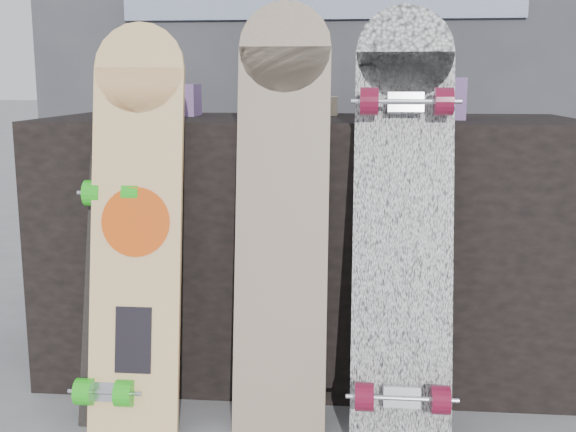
# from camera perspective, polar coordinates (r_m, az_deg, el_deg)

# --- Properties ---
(vendor_table) EXTENTS (1.60, 0.60, 0.80)m
(vendor_table) POSITION_cam_1_polar(r_m,az_deg,el_deg) (2.29, 1.56, -2.28)
(vendor_table) COLOR black
(vendor_table) RESTS_ON ground
(booth) EXTENTS (2.40, 0.22, 2.20)m
(booth) POSITION_cam_1_polar(r_m,az_deg,el_deg) (3.08, 2.73, 14.21)
(booth) COLOR #343439
(booth) RESTS_ON ground
(merch_box_purple) EXTENTS (0.18, 0.12, 0.10)m
(merch_box_purple) POSITION_cam_1_polar(r_m,az_deg,el_deg) (2.37, -9.29, 9.04)
(merch_box_purple) COLOR #492F61
(merch_box_purple) RESTS_ON vendor_table
(merch_box_small) EXTENTS (0.14, 0.14, 0.12)m
(merch_box_small) POSITION_cam_1_polar(r_m,az_deg,el_deg) (2.18, 11.84, 9.08)
(merch_box_small) COLOR #492F61
(merch_box_small) RESTS_ON vendor_table
(merch_box_flat) EXTENTS (0.22, 0.10, 0.06)m
(merch_box_flat) POSITION_cam_1_polar(r_m,az_deg,el_deg) (2.38, 1.24, 8.69)
(merch_box_flat) COLOR #D1B78C
(merch_box_flat) RESTS_ON vendor_table
(longboard_geisha) EXTENTS (0.24, 0.22, 1.07)m
(longboard_geisha) POSITION_cam_1_polar(r_m,az_deg,el_deg) (1.93, -11.88, -0.01)
(longboard_geisha) COLOR #CAB588
(longboard_geisha) RESTS_ON ground
(longboard_celtic) EXTENTS (0.24, 0.23, 1.12)m
(longboard_celtic) POSITION_cam_1_polar(r_m,az_deg,el_deg) (1.89, -0.45, 1.04)
(longboard_celtic) COLOR beige
(longboard_celtic) RESTS_ON ground
(longboard_cascadia) EXTENTS (0.25, 0.35, 1.11)m
(longboard_cascadia) POSITION_cam_1_polar(r_m,az_deg,el_deg) (1.85, 9.09, 0.02)
(longboard_cascadia) COLOR white
(longboard_cascadia) RESTS_ON ground
(skateboard_dark) EXTENTS (0.18, 0.29, 0.79)m
(skateboard_dark) POSITION_cam_1_polar(r_m,az_deg,el_deg) (2.00, -13.51, -4.50)
(skateboard_dark) COLOR black
(skateboard_dark) RESTS_ON ground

